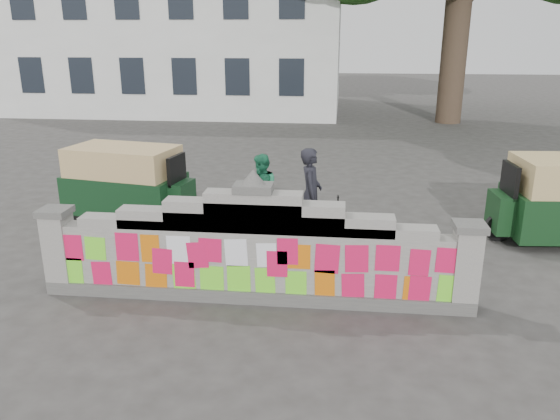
# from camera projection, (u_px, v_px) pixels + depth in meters

# --- Properties ---
(ground) EXTENTS (100.00, 100.00, 0.00)m
(ground) POSITION_uv_depth(u_px,v_px,m) (255.00, 299.00, 8.23)
(ground) COLOR #383533
(ground) RESTS_ON ground
(parapet_wall) EXTENTS (6.48, 0.44, 2.01)m
(parapet_wall) POSITION_uv_depth(u_px,v_px,m) (254.00, 253.00, 8.00)
(parapet_wall) COLOR #4C4C49
(parapet_wall) RESTS_ON ground
(building) EXTENTS (16.00, 10.00, 8.90)m
(building) POSITION_uv_depth(u_px,v_px,m) (186.00, 30.00, 28.52)
(building) COLOR silver
(building) RESTS_ON ground
(cyclist_bike) EXTENTS (1.88, 0.70, 0.98)m
(cyclist_bike) POSITION_uv_depth(u_px,v_px,m) (310.00, 224.00, 9.99)
(cyclist_bike) COLOR black
(cyclist_bike) RESTS_ON ground
(cyclist_rider) EXTENTS (0.41, 0.61, 1.66)m
(cyclist_rider) POSITION_uv_depth(u_px,v_px,m) (311.00, 207.00, 9.88)
(cyclist_rider) COLOR black
(cyclist_rider) RESTS_ON ground
(pedestrian) EXTENTS (0.81, 0.90, 1.51)m
(pedestrian) POSITION_uv_depth(u_px,v_px,m) (262.00, 191.00, 11.14)
(pedestrian) COLOR #217950
(pedestrian) RESTS_ON ground
(rickshaw_left) EXTENTS (2.89, 1.72, 1.55)m
(rickshaw_left) POSITION_uv_depth(u_px,v_px,m) (128.00, 182.00, 11.65)
(rickshaw_left) COLOR #103218
(rickshaw_left) RESTS_ON ground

